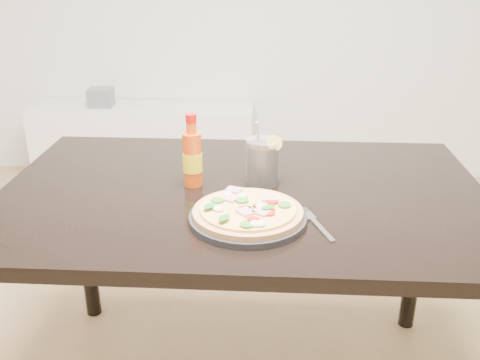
# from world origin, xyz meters

# --- Properties ---
(dining_table) EXTENTS (1.40, 0.90, 0.75)m
(dining_table) POSITION_xyz_m (-0.07, 0.25, 0.67)
(dining_table) COLOR black
(dining_table) RESTS_ON ground
(plate) EXTENTS (0.30, 0.30, 0.02)m
(plate) POSITION_xyz_m (-0.04, 0.06, 0.76)
(plate) COLOR black
(plate) RESTS_ON dining_table
(pizza) EXTENTS (0.28, 0.28, 0.03)m
(pizza) POSITION_xyz_m (-0.04, 0.05, 0.78)
(pizza) COLOR tan
(pizza) RESTS_ON plate
(hot_sauce_bottle) EXTENTS (0.07, 0.07, 0.22)m
(hot_sauce_bottle) POSITION_xyz_m (-0.21, 0.28, 0.84)
(hot_sauce_bottle) COLOR #DF490D
(hot_sauce_bottle) RESTS_ON dining_table
(cola_cup) EXTENTS (0.11, 0.10, 0.19)m
(cola_cup) POSITION_xyz_m (-0.01, 0.31, 0.81)
(cola_cup) COLOR black
(cola_cup) RESTS_ON dining_table
(fork) EXTENTS (0.08, 0.18, 0.00)m
(fork) POSITION_xyz_m (0.13, 0.05, 0.75)
(fork) COLOR silver
(fork) RESTS_ON dining_table
(media_console) EXTENTS (1.40, 0.34, 0.50)m
(media_console) POSITION_xyz_m (-0.80, 2.07, 0.25)
(media_console) COLOR white
(media_console) RESTS_ON ground
(cd_stack) EXTENTS (0.14, 0.12, 0.11)m
(cd_stack) POSITION_xyz_m (-1.05, 2.05, 0.56)
(cd_stack) COLOR slate
(cd_stack) RESTS_ON media_console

